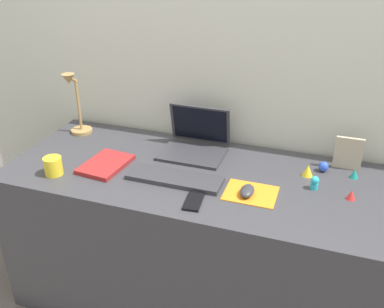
{
  "coord_description": "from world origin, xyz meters",
  "views": [
    {
      "loc": [
        0.5,
        -1.56,
        1.68
      ],
      "look_at": [
        -0.03,
        0.0,
        0.83
      ],
      "focal_mm": 40.1,
      "sensor_mm": 36.0,
      "label": 1
    }
  ],
  "objects_px": {
    "toy_figurine_cyan": "(315,182)",
    "toy_figurine_teal": "(354,174)",
    "cell_phone": "(194,201)",
    "notebook_pad": "(106,164)",
    "keyboard": "(175,178)",
    "desk_lamp": "(76,106)",
    "picture_frame": "(348,153)",
    "toy_figurine_blue": "(323,167)",
    "toy_figurine_red": "(351,195)",
    "toy_figurine_yellow": "(308,170)",
    "coffee_mug": "(53,166)",
    "laptop": "(196,141)",
    "mouse": "(247,191)"
  },
  "relations": [
    {
      "from": "keyboard",
      "to": "desk_lamp",
      "type": "xyz_separation_m",
      "value": [
        -0.64,
        0.28,
        0.15
      ]
    },
    {
      "from": "picture_frame",
      "to": "desk_lamp",
      "type": "bearing_deg",
      "value": -177.07
    },
    {
      "from": "cell_phone",
      "to": "toy_figurine_yellow",
      "type": "relative_size",
      "value": 2.44
    },
    {
      "from": "toy_figurine_cyan",
      "to": "toy_figurine_yellow",
      "type": "bearing_deg",
      "value": 110.08
    },
    {
      "from": "keyboard",
      "to": "notebook_pad",
      "type": "height_order",
      "value": "same"
    },
    {
      "from": "desk_lamp",
      "to": "toy_figurine_red",
      "type": "distance_m",
      "value": 1.38
    },
    {
      "from": "picture_frame",
      "to": "toy_figurine_blue",
      "type": "distance_m",
      "value": 0.12
    },
    {
      "from": "laptop",
      "to": "toy_figurine_cyan",
      "type": "xyz_separation_m",
      "value": [
        0.57,
        -0.17,
        -0.02
      ]
    },
    {
      "from": "desk_lamp",
      "to": "notebook_pad",
      "type": "bearing_deg",
      "value": -41.18
    },
    {
      "from": "cell_phone",
      "to": "toy_figurine_teal",
      "type": "xyz_separation_m",
      "value": [
        0.59,
        0.41,
        0.01
      ]
    },
    {
      "from": "toy_figurine_red",
      "to": "toy_figurine_cyan",
      "type": "bearing_deg",
      "value": 165.54
    },
    {
      "from": "desk_lamp",
      "to": "toy_figurine_blue",
      "type": "xyz_separation_m",
      "value": [
        1.24,
        0.01,
        -0.14
      ]
    },
    {
      "from": "laptop",
      "to": "cell_phone",
      "type": "distance_m",
      "value": 0.45
    },
    {
      "from": "keyboard",
      "to": "toy_figurine_yellow",
      "type": "distance_m",
      "value": 0.58
    },
    {
      "from": "laptop",
      "to": "coffee_mug",
      "type": "distance_m",
      "value": 0.66
    },
    {
      "from": "cell_phone",
      "to": "toy_figurine_red",
      "type": "relative_size",
      "value": 3.22
    },
    {
      "from": "keyboard",
      "to": "notebook_pad",
      "type": "xyz_separation_m",
      "value": [
        -0.34,
        0.01,
        0.0
      ]
    },
    {
      "from": "notebook_pad",
      "to": "picture_frame",
      "type": "height_order",
      "value": "picture_frame"
    },
    {
      "from": "toy_figurine_cyan",
      "to": "toy_figurine_teal",
      "type": "xyz_separation_m",
      "value": [
        0.16,
        0.15,
        -0.01
      ]
    },
    {
      "from": "picture_frame",
      "to": "toy_figurine_teal",
      "type": "bearing_deg",
      "value": -65.28
    },
    {
      "from": "notebook_pad",
      "to": "toy_figurine_red",
      "type": "xyz_separation_m",
      "value": [
        1.05,
        0.07,
        0.01
      ]
    },
    {
      "from": "mouse",
      "to": "coffee_mug",
      "type": "height_order",
      "value": "coffee_mug"
    },
    {
      "from": "laptop",
      "to": "desk_lamp",
      "type": "height_order",
      "value": "desk_lamp"
    },
    {
      "from": "coffee_mug",
      "to": "toy_figurine_teal",
      "type": "xyz_separation_m",
      "value": [
        1.24,
        0.39,
        -0.02
      ]
    },
    {
      "from": "coffee_mug",
      "to": "toy_figurine_blue",
      "type": "height_order",
      "value": "coffee_mug"
    },
    {
      "from": "keyboard",
      "to": "toy_figurine_yellow",
      "type": "bearing_deg",
      "value": 22.83
    },
    {
      "from": "desk_lamp",
      "to": "picture_frame",
      "type": "xyz_separation_m",
      "value": [
        1.33,
        0.07,
        -0.08
      ]
    },
    {
      "from": "picture_frame",
      "to": "coffee_mug",
      "type": "bearing_deg",
      "value": -158.7
    },
    {
      "from": "coffee_mug",
      "to": "toy_figurine_teal",
      "type": "relative_size",
      "value": 2.05
    },
    {
      "from": "picture_frame",
      "to": "toy_figurine_cyan",
      "type": "bearing_deg",
      "value": -118.15
    },
    {
      "from": "mouse",
      "to": "toy_figurine_cyan",
      "type": "relative_size",
      "value": 1.67
    },
    {
      "from": "picture_frame",
      "to": "coffee_mug",
      "type": "distance_m",
      "value": 1.3
    },
    {
      "from": "desk_lamp",
      "to": "notebook_pad",
      "type": "height_order",
      "value": "desk_lamp"
    },
    {
      "from": "toy_figurine_blue",
      "to": "toy_figurine_teal",
      "type": "height_order",
      "value": "toy_figurine_blue"
    },
    {
      "from": "coffee_mug",
      "to": "toy_figurine_red",
      "type": "xyz_separation_m",
      "value": [
        1.23,
        0.21,
        -0.02
      ]
    },
    {
      "from": "notebook_pad",
      "to": "toy_figurine_teal",
      "type": "distance_m",
      "value": 1.1
    },
    {
      "from": "cell_phone",
      "to": "coffee_mug",
      "type": "distance_m",
      "value": 0.65
    },
    {
      "from": "keyboard",
      "to": "toy_figurine_teal",
      "type": "bearing_deg",
      "value": 20.57
    },
    {
      "from": "toy_figurine_blue",
      "to": "toy_figurine_red",
      "type": "distance_m",
      "value": 0.23
    },
    {
      "from": "toy_figurine_blue",
      "to": "toy_figurine_red",
      "type": "height_order",
      "value": "toy_figurine_blue"
    },
    {
      "from": "keyboard",
      "to": "toy_figurine_blue",
      "type": "bearing_deg",
      "value": 25.72
    },
    {
      "from": "desk_lamp",
      "to": "toy_figurine_blue",
      "type": "height_order",
      "value": "desk_lamp"
    },
    {
      "from": "notebook_pad",
      "to": "toy_figurine_blue",
      "type": "relative_size",
      "value": 5.08
    },
    {
      "from": "toy_figurine_cyan",
      "to": "keyboard",
      "type": "bearing_deg",
      "value": -167.75
    },
    {
      "from": "desk_lamp",
      "to": "toy_figurine_yellow",
      "type": "height_order",
      "value": "desk_lamp"
    },
    {
      "from": "mouse",
      "to": "toy_figurine_red",
      "type": "relative_size",
      "value": 2.41
    },
    {
      "from": "toy_figurine_cyan",
      "to": "toy_figurine_red",
      "type": "xyz_separation_m",
      "value": [
        0.14,
        -0.04,
        -0.01
      ]
    },
    {
      "from": "notebook_pad",
      "to": "toy_figurine_red",
      "type": "distance_m",
      "value": 1.06
    },
    {
      "from": "picture_frame",
      "to": "toy_figurine_cyan",
      "type": "height_order",
      "value": "picture_frame"
    },
    {
      "from": "cell_phone",
      "to": "notebook_pad",
      "type": "relative_size",
      "value": 0.53
    }
  ]
}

